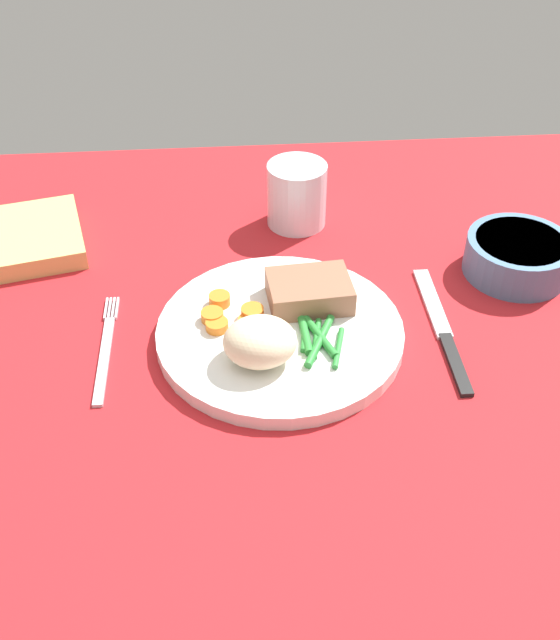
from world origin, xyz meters
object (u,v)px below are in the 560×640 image
knife (443,331)px  water_glass (297,199)px  salad_bowl (518,254)px  dinner_plate (280,333)px  napkin (25,239)px  meat_portion (309,291)px  fork (106,348)px

knife → water_glass: bearing=122.9°
salad_bowl → dinner_plate: bearing=-161.0°
dinner_plate → napkin: (-29.55, 19.54, 0.39)cm
dinner_plate → meat_portion: size_ratio=2.95×
knife → napkin: (-46.86, 19.82, 0.99)cm
napkin → dinner_plate: bearing=-33.5°
dinner_plate → salad_bowl: 29.95cm
fork → knife: size_ratio=0.81×
water_glass → salad_bowl: bearing=-27.7°
dinner_plate → knife: dinner_plate is taller
dinner_plate → fork: dinner_plate is taller
fork → napkin: size_ratio=1.20×
knife → water_glass: water_glass is taller
dinner_plate → salad_bowl: size_ratio=2.15×
water_glass → salad_bowl: water_glass is taller
salad_bowl → napkin: bearing=170.4°
meat_portion → napkin: 36.52cm
dinner_plate → meat_portion: 5.78cm
napkin → meat_portion: bearing=-25.1°
water_glass → salad_bowl: 27.54cm
dinner_plate → water_glass: (3.90, 22.53, 2.62)cm
dinner_plate → knife: bearing=-0.9°
dinner_plate → knife: 17.33cm
dinner_plate → fork: size_ratio=1.55×
salad_bowl → knife: bearing=-137.6°
fork → napkin: bearing=121.4°
water_glass → meat_portion: bearing=-91.3°
knife → salad_bowl: 15.03cm
water_glass → fork: bearing=-134.0°
meat_portion → salad_bowl: size_ratio=0.73×
meat_portion → knife: (13.84, -4.34, -2.81)cm
dinner_plate → water_glass: 23.01cm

